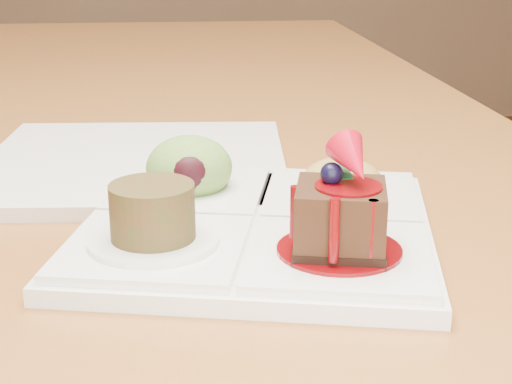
{
  "coord_description": "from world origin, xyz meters",
  "views": [
    {
      "loc": [
        0.13,
        -0.98,
        0.96
      ],
      "look_at": [
        0.18,
        -0.48,
        0.79
      ],
      "focal_mm": 55.0,
      "sensor_mm": 36.0,
      "label": 1
    }
  ],
  "objects": [
    {
      "name": "second_plate",
      "position": [
        0.08,
        -0.3,
        0.76
      ],
      "size": [
        0.28,
        0.28,
        0.01
      ],
      "primitive_type": "cube",
      "rotation": [
        0.0,
        0.0,
        -0.07
      ],
      "color": "white",
      "rests_on": "dining_table"
    },
    {
      "name": "sampler_plate",
      "position": [
        0.18,
        -0.47,
        0.77
      ],
      "size": [
        0.28,
        0.28,
        0.09
      ],
      "rotation": [
        0.0,
        0.0,
        -0.22
      ],
      "color": "white",
      "rests_on": "dining_table"
    },
    {
      "name": "dining_table",
      "position": [
        0.0,
        0.0,
        0.68
      ],
      "size": [
        1.0,
        1.8,
        0.75
      ],
      "color": "#965326",
      "rests_on": "ground"
    }
  ]
}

